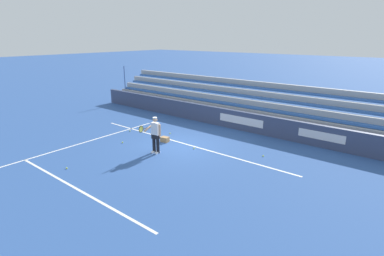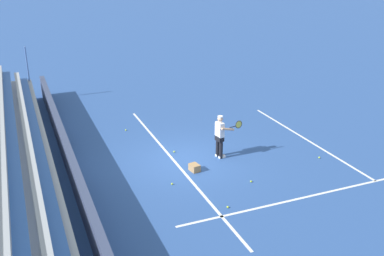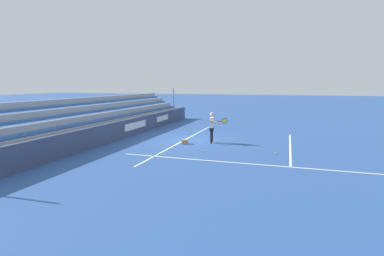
% 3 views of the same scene
% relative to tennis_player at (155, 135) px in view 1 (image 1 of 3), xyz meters
% --- Properties ---
extents(ground_plane, '(160.00, 160.00, 0.00)m').
position_rel_tennis_player_xyz_m(ground_plane, '(-0.23, -1.28, -0.89)').
color(ground_plane, '#2D5193').
extents(court_baseline_white, '(12.00, 0.10, 0.01)m').
position_rel_tennis_player_xyz_m(court_baseline_white, '(-0.23, -1.78, -0.89)').
color(court_baseline_white, white).
rests_on(court_baseline_white, ground).
extents(court_sideline_white, '(0.10, 12.00, 0.01)m').
position_rel_tennis_player_xyz_m(court_sideline_white, '(3.88, 2.72, -0.89)').
color(court_sideline_white, white).
rests_on(court_sideline_white, ground).
extents(court_service_line_white, '(8.22, 0.10, 0.01)m').
position_rel_tennis_player_xyz_m(court_service_line_white, '(-0.23, 4.22, -0.89)').
color(court_service_line_white, white).
rests_on(court_service_line_white, ground).
extents(back_wall_sponsor_board, '(21.95, 0.25, 1.10)m').
position_rel_tennis_player_xyz_m(back_wall_sponsor_board, '(-0.24, -5.64, -0.34)').
color(back_wall_sponsor_board, '#384260').
rests_on(back_wall_sponsor_board, ground).
extents(bleacher_stand, '(20.85, 2.40, 2.95)m').
position_rel_tennis_player_xyz_m(bleacher_stand, '(-0.23, -7.47, -0.17)').
color(bleacher_stand, '#9EA3A8').
rests_on(bleacher_stand, ground).
extents(tennis_player, '(0.59, 1.04, 1.71)m').
position_rel_tennis_player_xyz_m(tennis_player, '(0.00, 0.00, 0.00)').
color(tennis_player, black).
rests_on(tennis_player, ground).
extents(ball_box_cardboard, '(0.45, 0.36, 0.26)m').
position_rel_tennis_player_xyz_m(ball_box_cardboard, '(0.73, -1.38, -0.76)').
color(ball_box_cardboard, '#A87F51').
rests_on(ball_box_cardboard, ground).
extents(tennis_ball_far_left, '(0.07, 0.07, 0.07)m').
position_rel_tennis_player_xyz_m(tennis_ball_far_left, '(-1.09, -1.51, -0.86)').
color(tennis_ball_far_left, '#CCE533').
rests_on(tennis_ball_far_left, ground).
extents(tennis_ball_far_right, '(0.07, 0.07, 0.07)m').
position_rel_tennis_player_xyz_m(tennis_ball_far_right, '(3.51, -1.39, -0.86)').
color(tennis_ball_far_right, '#CCE533').
rests_on(tennis_ball_far_right, ground).
extents(tennis_ball_on_baseline, '(0.07, 0.07, 0.07)m').
position_rel_tennis_player_xyz_m(tennis_ball_on_baseline, '(1.42, -2.51, -0.86)').
color(tennis_ball_on_baseline, '#CCE533').
rests_on(tennis_ball_on_baseline, ground).
extents(tennis_ball_by_box, '(0.07, 0.07, 0.07)m').
position_rel_tennis_player_xyz_m(tennis_ball_by_box, '(-4.12, -2.73, -0.86)').
color(tennis_ball_by_box, '#CCE533').
rests_on(tennis_ball_by_box, ground).
extents(tennis_ball_stray_back, '(0.07, 0.07, 0.07)m').
position_rel_tennis_player_xyz_m(tennis_ball_stray_back, '(2.29, 0.12, -0.86)').
color(tennis_ball_stray_back, '#CCE533').
rests_on(tennis_ball_stray_back, ground).
extents(tennis_ball_toward_net, '(0.07, 0.07, 0.07)m').
position_rel_tennis_player_xyz_m(tennis_ball_toward_net, '(1.58, 3.55, -0.86)').
color(tennis_ball_toward_net, '#CCE533').
rests_on(tennis_ball_toward_net, ground).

